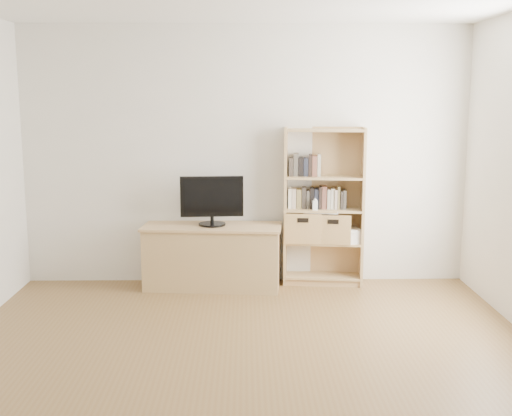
{
  "coord_description": "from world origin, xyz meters",
  "views": [
    {
      "loc": [
        -0.0,
        -3.99,
        1.91
      ],
      "look_at": [
        0.09,
        1.9,
        0.87
      ],
      "focal_mm": 45.0,
      "sensor_mm": 36.0,
      "label": 1
    }
  ],
  "objects_px": {
    "television": "(212,201)",
    "laptop": "(321,211)",
    "basket_left": "(302,226)",
    "baby_monitor": "(315,205)",
    "bookshelf": "(324,207)",
    "tv_stand": "(213,257)",
    "basket_right": "(333,227)"
  },
  "relations": [
    {
      "from": "basket_left",
      "to": "tv_stand",
      "type": "bearing_deg",
      "value": -168.77
    },
    {
      "from": "baby_monitor",
      "to": "basket_left",
      "type": "height_order",
      "value": "baby_monitor"
    },
    {
      "from": "basket_right",
      "to": "baby_monitor",
      "type": "bearing_deg",
      "value": -152.95
    },
    {
      "from": "tv_stand",
      "to": "bookshelf",
      "type": "distance_m",
      "value": 1.23
    },
    {
      "from": "tv_stand",
      "to": "laptop",
      "type": "xyz_separation_m",
      "value": [
        1.1,
        0.1,
        0.46
      ]
    },
    {
      "from": "television",
      "to": "basket_right",
      "type": "xyz_separation_m",
      "value": [
        1.22,
        0.09,
        -0.29
      ]
    },
    {
      "from": "basket_left",
      "to": "bookshelf",
      "type": "bearing_deg",
      "value": -1.12
    },
    {
      "from": "television",
      "to": "laptop",
      "type": "xyz_separation_m",
      "value": [
        1.1,
        0.1,
        -0.12
      ]
    },
    {
      "from": "basket_left",
      "to": "basket_right",
      "type": "bearing_deg",
      "value": -2.32
    },
    {
      "from": "baby_monitor",
      "to": "basket_right",
      "type": "bearing_deg",
      "value": 18.13
    },
    {
      "from": "bookshelf",
      "to": "basket_right",
      "type": "relative_size",
      "value": 4.49
    },
    {
      "from": "television",
      "to": "laptop",
      "type": "bearing_deg",
      "value": 1.58
    },
    {
      "from": "television",
      "to": "basket_left",
      "type": "height_order",
      "value": "television"
    },
    {
      "from": "basket_left",
      "to": "laptop",
      "type": "relative_size",
      "value": 1.07
    },
    {
      "from": "baby_monitor",
      "to": "tv_stand",
      "type": "bearing_deg",
      "value": -178.88
    },
    {
      "from": "bookshelf",
      "to": "television",
      "type": "distance_m",
      "value": 1.13
    },
    {
      "from": "baby_monitor",
      "to": "basket_left",
      "type": "distance_m",
      "value": 0.28
    },
    {
      "from": "tv_stand",
      "to": "television",
      "type": "bearing_deg",
      "value": 5.11
    },
    {
      "from": "baby_monitor",
      "to": "bookshelf",
      "type": "bearing_deg",
      "value": 38.79
    },
    {
      "from": "television",
      "to": "baby_monitor",
      "type": "bearing_deg",
      "value": -2.16
    },
    {
      "from": "laptop",
      "to": "television",
      "type": "bearing_deg",
      "value": -164.36
    },
    {
      "from": "baby_monitor",
      "to": "basket_right",
      "type": "distance_m",
      "value": 0.31
    },
    {
      "from": "tv_stand",
      "to": "basket_right",
      "type": "xyz_separation_m",
      "value": [
        1.22,
        0.09,
        0.29
      ]
    },
    {
      "from": "bookshelf",
      "to": "basket_left",
      "type": "relative_size",
      "value": 4.33
    },
    {
      "from": "basket_left",
      "to": "basket_right",
      "type": "distance_m",
      "value": 0.31
    },
    {
      "from": "basket_left",
      "to": "laptop",
      "type": "bearing_deg",
      "value": -3.27
    },
    {
      "from": "basket_right",
      "to": "laptop",
      "type": "distance_m",
      "value": 0.21
    },
    {
      "from": "bookshelf",
      "to": "baby_monitor",
      "type": "xyz_separation_m",
      "value": [
        -0.1,
        -0.08,
        0.03
      ]
    },
    {
      "from": "bookshelf",
      "to": "laptop",
      "type": "distance_m",
      "value": 0.04
    },
    {
      "from": "tv_stand",
      "to": "baby_monitor",
      "type": "relative_size",
      "value": 13.97
    },
    {
      "from": "bookshelf",
      "to": "laptop",
      "type": "xyz_separation_m",
      "value": [
        -0.02,
        -0.01,
        -0.04
      ]
    },
    {
      "from": "bookshelf",
      "to": "laptop",
      "type": "relative_size",
      "value": 4.63
    }
  ]
}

